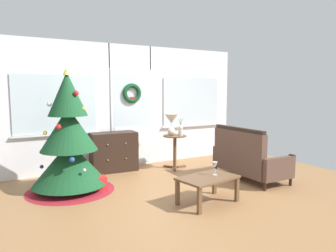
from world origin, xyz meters
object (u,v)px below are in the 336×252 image
Objects in this scene: settee_sofa at (246,159)px; table_lamp at (171,121)px; christmas_tree at (69,147)px; coffee_table at (208,181)px; dresser_cabinet at (114,152)px; side_table at (175,145)px; flower_vase at (181,130)px; wine_glass at (215,165)px; gift_box at (99,184)px.

settee_sofa is 1.68m from table_lamp.
christmas_tree is 2.15× the size of coffee_table.
dresser_cabinet is (1.03, 0.83, -0.32)m from christmas_tree.
side_table is 0.76× the size of coffee_table.
flower_vase is at bearing -30.96° from side_table.
table_lamp is at bearing 11.73° from christmas_tree.
dresser_cabinet is at bearing 106.62° from wine_glass.
gift_box is (-1.80, -0.63, -0.38)m from side_table.
dresser_cabinet is 1.27m from gift_box.
wine_glass is at bearing -43.90° from gift_box.
christmas_tree is 1.36m from dresser_cabinet.
flower_vase is 2.07m from coffee_table.
wine_glass is at bearing 9.81° from coffee_table.
table_lamp is (-0.78, 1.36, 0.60)m from settee_sofa.
side_table is 1.97m from wine_glass.
gift_box is at bearing -158.99° from table_lamp.
flower_vase is at bearing -21.21° from dresser_cabinet.
dresser_cabinet is 2.57m from settee_sofa.
flower_vase is 1.96m from wine_glass.
side_table is at bearing 10.41° from christmas_tree.
dresser_cabinet is at bearing 158.79° from flower_vase.
table_lamp is at bearing 146.31° from side_table.
gift_box is (-2.52, 0.69, -0.26)m from settee_sofa.
flower_vase is (0.16, -0.10, -0.17)m from table_lamp.
side_table is at bearing 118.47° from settee_sofa.
dresser_cabinet is 2.44m from coffee_table.
settee_sofa reaches higher than gift_box.
settee_sofa is 6.20× the size of gift_box.
wine_glass is (-0.56, -1.86, -0.28)m from flower_vase.
coffee_table is at bearing -154.97° from settee_sofa.
flower_vase reaches higher than dresser_cabinet.
christmas_tree is at bearing -141.03° from dresser_cabinet.
settee_sofa is 2.63m from gift_box.
gift_box is (-1.34, 1.29, -0.41)m from wine_glass.
dresser_cabinet is at bearing 160.52° from table_lamp.
gift_box is (-0.64, -1.06, -0.28)m from dresser_cabinet.
gift_box is at bearing -29.91° from christmas_tree.
settee_sofa is (2.91, -0.92, -0.34)m from christmas_tree.
wine_glass reaches higher than gift_box.
dresser_cabinet is 4.74× the size of wine_glass.
flower_vase reaches higher than side_table.
dresser_cabinet is at bearing 58.96° from gift_box.
flower_vase reaches higher than coffee_table.
christmas_tree is 4.46× the size of table_lamp.
side_table is at bearing 149.04° from flower_vase.
flower_vase is (2.29, 0.34, 0.10)m from christmas_tree.
gift_box is at bearing 164.59° from settee_sofa.
settee_sofa is at bearing -61.53° from side_table.
christmas_tree is at bearing 138.83° from wine_glass.
christmas_tree reaches higher than coffee_table.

